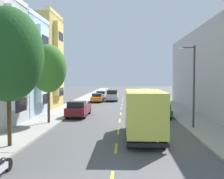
# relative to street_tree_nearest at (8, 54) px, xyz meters

# --- Properties ---
(ground_plane) EXTENTS (160.00, 160.00, 0.00)m
(ground_plane) POSITION_rel_street_tree_nearest_xyz_m (6.40, 23.28, -5.61)
(ground_plane) COLOR #4C4C4F
(sidewalk_left) EXTENTS (3.20, 120.00, 0.14)m
(sidewalk_left) POSITION_rel_street_tree_nearest_xyz_m (-0.70, 21.28, -5.54)
(sidewalk_left) COLOR #99968E
(sidewalk_left) RESTS_ON ground_plane
(sidewalk_right) EXTENTS (3.20, 120.00, 0.14)m
(sidewalk_right) POSITION_rel_street_tree_nearest_xyz_m (13.50, 21.28, -5.54)
(sidewalk_right) COLOR #99968E
(sidewalk_right) RESTS_ON ground_plane
(lane_centerline_dashes) EXTENTS (0.14, 47.20, 0.01)m
(lane_centerline_dashes) POSITION_rel_street_tree_nearest_xyz_m (6.40, 17.78, -5.61)
(lane_centerline_dashes) COLOR yellow
(lane_centerline_dashes) RESTS_ON ground_plane
(townhouse_fourth_mustard) EXTENTS (12.03, 6.77, 12.83)m
(townhouse_fourth_mustard) POSITION_rel_street_tree_nearest_xyz_m (-7.91, 20.10, 0.61)
(townhouse_fourth_mustard) COLOR tan
(townhouse_fourth_mustard) RESTS_ON ground_plane
(street_tree_nearest) EXTENTS (4.19, 4.19, 8.29)m
(street_tree_nearest) POSITION_rel_street_tree_nearest_xyz_m (0.00, 0.00, 0.00)
(street_tree_nearest) COLOR #47331E
(street_tree_nearest) RESTS_ON sidewalk_left
(street_tree_second) EXTENTS (3.28, 3.28, 7.06)m
(street_tree_second) POSITION_rel_street_tree_nearest_xyz_m (0.00, 8.15, -0.59)
(street_tree_second) COLOR #47331E
(street_tree_second) RESTS_ON sidewalk_left
(street_lamp) EXTENTS (1.35, 0.28, 6.66)m
(street_lamp) POSITION_rel_street_tree_nearest_xyz_m (12.35, 6.39, -1.60)
(street_lamp) COLOR #38383D
(street_lamp) RESTS_ON sidewalk_right
(delivery_box_truck) EXTENTS (2.47, 7.68, 3.36)m
(delivery_box_truck) POSITION_rel_street_tree_nearest_xyz_m (8.20, 2.95, -3.70)
(delivery_box_truck) COLOR #D8D84C
(delivery_box_truck) RESTS_ON ground_plane
(parked_pickup_burgundy) EXTENTS (2.03, 5.31, 1.73)m
(parked_pickup_burgundy) POSITION_rel_street_tree_nearest_xyz_m (1.90, 12.73, -4.78)
(parked_pickup_burgundy) COLOR maroon
(parked_pickup_burgundy) RESTS_ON ground_plane
(parked_pickup_teal) EXTENTS (2.02, 5.31, 1.73)m
(parked_pickup_teal) POSITION_rel_street_tree_nearest_xyz_m (10.88, 39.94, -4.78)
(parked_pickup_teal) COLOR #195B60
(parked_pickup_teal) RESTS_ON ground_plane
(parked_hatchback_sky) EXTENTS (1.85, 4.05, 1.50)m
(parked_hatchback_sky) POSITION_rel_street_tree_nearest_xyz_m (2.18, 35.00, -4.85)
(parked_hatchback_sky) COLOR #7A9EC6
(parked_hatchback_sky) RESTS_ON ground_plane
(parked_wagon_forest) EXTENTS (1.88, 4.72, 1.50)m
(parked_wagon_forest) POSITION_rel_street_tree_nearest_xyz_m (10.64, 12.77, -4.81)
(parked_wagon_forest) COLOR #194C28
(parked_wagon_forest) RESTS_ON ground_plane
(parked_sedan_orange) EXTENTS (1.84, 4.52, 1.43)m
(parked_sedan_orange) POSITION_rel_street_tree_nearest_xyz_m (2.12, 29.32, -4.86)
(parked_sedan_orange) COLOR orange
(parked_sedan_orange) RESTS_ON ground_plane
(moving_silver_sedan) EXTENTS (1.95, 4.80, 1.93)m
(moving_silver_sedan) POSITION_rel_street_tree_nearest_xyz_m (4.60, 31.41, -4.62)
(moving_silver_sedan) COLOR #B2B5BA
(moving_silver_sedan) RESTS_ON ground_plane
(parked_motorcycle) EXTENTS (0.62, 2.05, 0.90)m
(parked_motorcycle) POSITION_rel_street_tree_nearest_xyz_m (1.65, -4.56, -5.20)
(parked_motorcycle) COLOR black
(parked_motorcycle) RESTS_ON ground_plane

